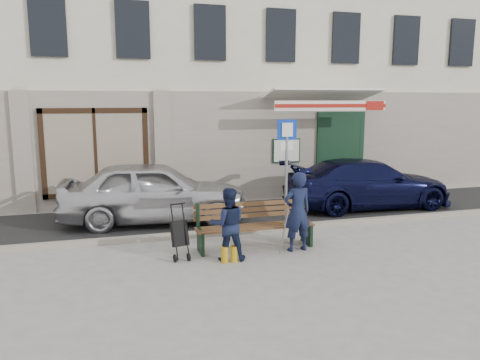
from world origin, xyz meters
name	(u,v)px	position (x,y,z in m)	size (l,w,h in m)	color
ground	(267,254)	(0.00, 0.00, 0.00)	(80.00, 80.00, 0.00)	#9E9991
asphalt_lane	(227,216)	(0.00, 3.10, 0.01)	(60.00, 3.20, 0.01)	#282828
curb	(245,230)	(0.00, 1.50, 0.06)	(60.00, 0.18, 0.12)	#9E9384
building	(189,41)	(0.01, 8.45, 4.97)	(20.00, 8.27, 10.00)	beige
car_silver	(154,192)	(-1.84, 3.02, 0.76)	(1.80, 4.47, 1.52)	silver
car_navy	(368,183)	(4.00, 3.03, 0.68)	(1.90, 4.67, 1.35)	black
parking_sign	(287,156)	(1.14, 1.91, 1.67)	(0.47, 0.08, 2.51)	gray
bench	(253,226)	(-0.15, 0.41, 0.46)	(2.40, 1.17, 0.98)	brown
man	(297,212)	(0.64, 0.04, 0.79)	(0.58, 0.38, 1.58)	#121934
woman	(228,224)	(-0.81, -0.13, 0.68)	(0.67, 0.52, 1.37)	#131B35
stroller	(180,235)	(-1.66, 0.21, 0.46)	(0.35, 0.46, 1.03)	black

